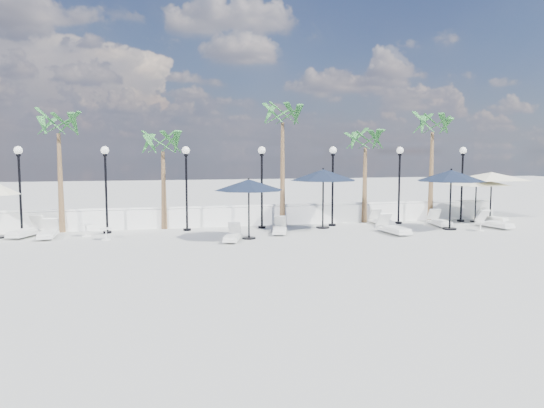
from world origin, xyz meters
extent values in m
plane|color=#ABABA5|center=(0.00, 0.00, 0.00)|extent=(100.00, 100.00, 0.00)
cube|color=white|center=(0.00, 7.50, 0.45)|extent=(26.00, 0.30, 0.90)
cube|color=white|center=(0.00, 7.50, 0.97)|extent=(26.00, 0.12, 0.08)
cylinder|color=black|center=(-10.50, 6.50, 0.05)|extent=(0.36, 0.36, 0.10)
cylinder|color=black|center=(-10.50, 6.50, 1.75)|extent=(0.10, 0.10, 3.50)
cylinder|color=black|center=(-10.50, 6.50, 3.45)|extent=(0.18, 0.18, 0.10)
sphere|color=white|center=(-10.50, 6.50, 3.66)|extent=(0.36, 0.36, 0.36)
cylinder|color=black|center=(-7.00, 6.50, 0.05)|extent=(0.36, 0.36, 0.10)
cylinder|color=black|center=(-7.00, 6.50, 1.75)|extent=(0.10, 0.10, 3.50)
cylinder|color=black|center=(-7.00, 6.50, 3.45)|extent=(0.18, 0.18, 0.10)
sphere|color=white|center=(-7.00, 6.50, 3.66)|extent=(0.36, 0.36, 0.36)
cylinder|color=black|center=(-3.50, 6.50, 0.05)|extent=(0.36, 0.36, 0.10)
cylinder|color=black|center=(-3.50, 6.50, 1.75)|extent=(0.10, 0.10, 3.50)
cylinder|color=black|center=(-3.50, 6.50, 3.45)|extent=(0.18, 0.18, 0.10)
sphere|color=white|center=(-3.50, 6.50, 3.66)|extent=(0.36, 0.36, 0.36)
cylinder|color=black|center=(0.00, 6.50, 0.05)|extent=(0.36, 0.36, 0.10)
cylinder|color=black|center=(0.00, 6.50, 1.75)|extent=(0.10, 0.10, 3.50)
cylinder|color=black|center=(0.00, 6.50, 3.45)|extent=(0.18, 0.18, 0.10)
sphere|color=white|center=(0.00, 6.50, 3.66)|extent=(0.36, 0.36, 0.36)
cylinder|color=black|center=(3.50, 6.50, 0.05)|extent=(0.36, 0.36, 0.10)
cylinder|color=black|center=(3.50, 6.50, 1.75)|extent=(0.10, 0.10, 3.50)
cylinder|color=black|center=(3.50, 6.50, 3.45)|extent=(0.18, 0.18, 0.10)
sphere|color=white|center=(3.50, 6.50, 3.66)|extent=(0.36, 0.36, 0.36)
cylinder|color=black|center=(7.00, 6.50, 0.05)|extent=(0.36, 0.36, 0.10)
cylinder|color=black|center=(7.00, 6.50, 1.75)|extent=(0.10, 0.10, 3.50)
cylinder|color=black|center=(7.00, 6.50, 3.45)|extent=(0.18, 0.18, 0.10)
sphere|color=white|center=(7.00, 6.50, 3.66)|extent=(0.36, 0.36, 0.36)
cylinder|color=black|center=(10.50, 6.50, 0.05)|extent=(0.36, 0.36, 0.10)
cylinder|color=black|center=(10.50, 6.50, 1.75)|extent=(0.10, 0.10, 3.50)
cylinder|color=black|center=(10.50, 6.50, 3.45)|extent=(0.18, 0.18, 0.10)
sphere|color=white|center=(10.50, 6.50, 3.66)|extent=(0.36, 0.36, 0.36)
cone|color=brown|center=(-9.00, 7.30, 2.20)|extent=(0.28, 0.28, 4.40)
cone|color=brown|center=(-4.50, 7.30, 1.80)|extent=(0.28, 0.28, 3.60)
cone|color=brown|center=(1.20, 7.30, 2.50)|extent=(0.28, 0.28, 5.00)
cone|color=brown|center=(5.50, 7.30, 1.90)|extent=(0.28, 0.28, 3.80)
cone|color=brown|center=(9.20, 7.30, 2.30)|extent=(0.28, 0.28, 4.60)
cube|color=white|center=(-9.30, 5.58, 0.15)|extent=(0.62, 1.82, 0.10)
cube|color=white|center=(-9.30, 5.33, 0.26)|extent=(0.58, 1.23, 0.10)
cube|color=white|center=(-9.30, 6.32, 0.51)|extent=(0.57, 0.43, 0.57)
cube|color=white|center=(-10.24, 6.20, 0.16)|extent=(1.38, 2.10, 0.11)
cube|color=white|center=(-10.34, 5.95, 0.28)|extent=(1.10, 1.49, 0.11)
cube|color=white|center=(-9.93, 6.95, 0.56)|extent=(0.76, 0.68, 0.62)
cube|color=white|center=(-1.93, 3.13, 0.13)|extent=(1.01, 1.74, 0.09)
cube|color=white|center=(-1.99, 2.92, 0.23)|extent=(0.82, 1.22, 0.09)
cube|color=white|center=(-1.73, 3.77, 0.46)|extent=(0.61, 0.52, 0.51)
cube|color=white|center=(0.40, 4.62, 0.14)|extent=(1.01, 1.78, 0.09)
cube|color=white|center=(0.34, 4.40, 0.24)|extent=(0.82, 1.25, 0.09)
cube|color=white|center=(0.59, 5.28, 0.48)|extent=(0.62, 0.53, 0.53)
cube|color=white|center=(5.25, 3.45, 0.16)|extent=(0.87, 2.03, 0.11)
cube|color=white|center=(5.28, 3.18, 0.28)|extent=(0.76, 1.39, 0.11)
cube|color=white|center=(5.17, 4.24, 0.55)|extent=(0.67, 0.53, 0.62)
cube|color=white|center=(5.96, 6.20, 0.14)|extent=(0.68, 1.77, 0.09)
cube|color=white|center=(5.97, 5.96, 0.24)|extent=(0.61, 1.20, 0.09)
cube|color=white|center=(5.92, 6.91, 0.49)|extent=(0.57, 0.44, 0.54)
cube|color=white|center=(10.72, 4.04, 0.15)|extent=(0.97, 1.95, 0.10)
cube|color=white|center=(10.77, 3.80, 0.26)|extent=(0.81, 1.35, 0.10)
cube|color=white|center=(10.58, 4.79, 0.52)|extent=(0.66, 0.55, 0.58)
cube|color=white|center=(12.00, 6.10, 0.13)|extent=(1.15, 1.71, 0.09)
cube|color=white|center=(12.09, 5.90, 0.23)|extent=(0.91, 1.21, 0.09)
cube|color=white|center=(11.74, 6.70, 0.46)|extent=(0.62, 0.56, 0.51)
cube|color=white|center=(8.50, 5.14, 0.15)|extent=(0.85, 1.88, 0.10)
cube|color=white|center=(8.47, 4.90, 0.26)|extent=(0.73, 1.29, 0.10)
cube|color=white|center=(8.60, 5.87, 0.51)|extent=(0.62, 0.50, 0.57)
cylinder|color=white|center=(-6.91, 4.66, 0.01)|extent=(0.38, 0.38, 0.03)
cylinder|color=white|center=(-6.91, 4.66, 0.23)|extent=(0.06, 0.06, 0.46)
cylinder|color=white|center=(-6.91, 4.66, 0.47)|extent=(0.50, 0.50, 0.03)
cylinder|color=white|center=(-7.82, 5.80, 0.02)|extent=(0.41, 0.41, 0.03)
cylinder|color=white|center=(-7.82, 5.80, 0.25)|extent=(0.06, 0.06, 0.49)
cylinder|color=white|center=(-7.82, 5.80, 0.50)|extent=(0.53, 0.53, 0.03)
cylinder|color=white|center=(9.55, 3.44, 0.01)|extent=(0.36, 0.36, 0.03)
cylinder|color=white|center=(9.55, 3.44, 0.22)|extent=(0.05, 0.05, 0.43)
cylinder|color=white|center=(9.55, 3.44, 0.44)|extent=(0.47, 0.47, 0.03)
cylinder|color=black|center=(-1.15, 3.61, 0.03)|extent=(0.55, 0.55, 0.06)
cylinder|color=black|center=(-1.15, 3.61, 1.21)|extent=(0.07, 0.07, 2.42)
cone|color=black|center=(-1.15, 3.61, 2.24)|extent=(2.87, 2.87, 0.44)
sphere|color=black|center=(-1.15, 3.61, 2.49)|extent=(0.08, 0.08, 0.08)
cylinder|color=black|center=(2.81, 5.89, 0.03)|extent=(0.63, 0.63, 0.07)
cylinder|color=black|center=(2.81, 5.89, 1.36)|extent=(0.08, 0.08, 2.72)
cone|color=black|center=(2.81, 5.89, 2.51)|extent=(3.17, 3.17, 0.51)
sphere|color=black|center=(2.81, 5.89, 2.80)|extent=(0.09, 0.09, 0.09)
cylinder|color=black|center=(8.40, 4.12, 0.03)|extent=(0.63, 0.63, 0.07)
cylinder|color=black|center=(8.40, 4.12, 1.35)|extent=(0.08, 0.08, 2.71)
cone|color=black|center=(8.40, 4.12, 2.50)|extent=(3.16, 3.16, 0.51)
sphere|color=black|center=(8.40, 4.12, 2.79)|extent=(0.09, 0.09, 0.09)
cylinder|color=black|center=(11.13, 6.20, 0.03)|extent=(0.50, 0.50, 0.06)
cylinder|color=black|center=(11.13, 6.20, 1.11)|extent=(0.07, 0.07, 2.22)
pyramid|color=beige|center=(11.13, 6.20, 2.24)|extent=(4.92, 4.92, 0.34)
cylinder|color=black|center=(12.00, 6.20, 0.03)|extent=(0.58, 0.58, 0.07)
cylinder|color=black|center=(12.00, 6.20, 1.26)|extent=(0.08, 0.08, 2.52)
pyramid|color=beige|center=(12.00, 6.20, 2.54)|extent=(5.46, 5.46, 0.39)
camera|label=1|loc=(-5.09, -17.76, 3.62)|focal=35.00mm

